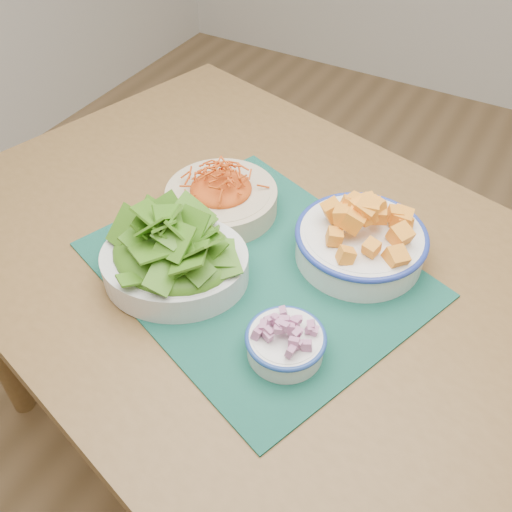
{
  "coord_description": "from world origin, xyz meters",
  "views": [
    {
      "loc": [
        0.3,
        -0.88,
        1.47
      ],
      "look_at": [
        -0.05,
        -0.27,
        0.78
      ],
      "focal_mm": 40.0,
      "sensor_mm": 36.0,
      "label": 1
    }
  ],
  "objects_px": {
    "onion_bowl": "(286,339)",
    "lettuce_bowl": "(174,253)",
    "squash_bowl": "(362,234)",
    "table": "(268,291)",
    "carrot_bowl": "(221,194)",
    "placemat": "(256,269)"
  },
  "relations": [
    {
      "from": "lettuce_bowl",
      "to": "squash_bowl",
      "type": "bearing_deg",
      "value": 15.74
    },
    {
      "from": "squash_bowl",
      "to": "onion_bowl",
      "type": "bearing_deg",
      "value": -93.59
    },
    {
      "from": "placemat",
      "to": "carrot_bowl",
      "type": "distance_m",
      "value": 0.18
    },
    {
      "from": "placemat",
      "to": "onion_bowl",
      "type": "distance_m",
      "value": 0.19
    },
    {
      "from": "carrot_bowl",
      "to": "squash_bowl",
      "type": "bearing_deg",
      "value": 2.25
    },
    {
      "from": "placemat",
      "to": "lettuce_bowl",
      "type": "relative_size",
      "value": 1.73
    },
    {
      "from": "lettuce_bowl",
      "to": "onion_bowl",
      "type": "xyz_separation_m",
      "value": [
        0.24,
        -0.05,
        -0.03
      ]
    },
    {
      "from": "placemat",
      "to": "carrot_bowl",
      "type": "xyz_separation_m",
      "value": [
        -0.14,
        0.11,
        0.04
      ]
    },
    {
      "from": "carrot_bowl",
      "to": "lettuce_bowl",
      "type": "xyz_separation_m",
      "value": [
        0.03,
        -0.19,
        0.02
      ]
    },
    {
      "from": "onion_bowl",
      "to": "lettuce_bowl",
      "type": "bearing_deg",
      "value": 168.28
    },
    {
      "from": "squash_bowl",
      "to": "table",
      "type": "bearing_deg",
      "value": -149.02
    },
    {
      "from": "table",
      "to": "placemat",
      "type": "relative_size",
      "value": 2.78
    },
    {
      "from": "carrot_bowl",
      "to": "lettuce_bowl",
      "type": "height_order",
      "value": "lettuce_bowl"
    },
    {
      "from": "lettuce_bowl",
      "to": "placemat",
      "type": "bearing_deg",
      "value": 15.26
    },
    {
      "from": "carrot_bowl",
      "to": "table",
      "type": "bearing_deg",
      "value": -26.66
    },
    {
      "from": "table",
      "to": "lettuce_bowl",
      "type": "distance_m",
      "value": 0.22
    },
    {
      "from": "table",
      "to": "carrot_bowl",
      "type": "relative_size",
      "value": 5.46
    },
    {
      "from": "onion_bowl",
      "to": "placemat",
      "type": "bearing_deg",
      "value": 133.5
    },
    {
      "from": "table",
      "to": "placemat",
      "type": "xyz_separation_m",
      "value": [
        -0.01,
        -0.03,
        0.09
      ]
    },
    {
      "from": "placemat",
      "to": "table",
      "type": "bearing_deg",
      "value": 100.14
    },
    {
      "from": "placemat",
      "to": "carrot_bowl",
      "type": "relative_size",
      "value": 1.96
    },
    {
      "from": "table",
      "to": "placemat",
      "type": "bearing_deg",
      "value": -84.7
    }
  ]
}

